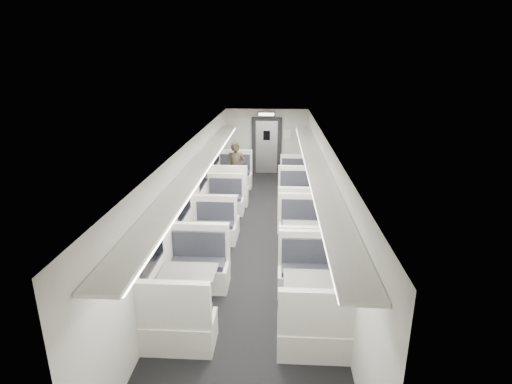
# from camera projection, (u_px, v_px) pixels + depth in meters

# --- Properties ---
(room) EXTENTS (3.24, 12.24, 2.64)m
(room) POSITION_uv_depth(u_px,v_px,m) (258.00, 192.00, 9.15)
(room) COLOR black
(room) RESTS_ON ground
(booth_left_a) EXTENTS (1.13, 2.30, 1.23)m
(booth_left_a) POSITION_uv_depth(u_px,v_px,m) (232.00, 182.00, 12.57)
(booth_left_a) COLOR white
(booth_left_a) RESTS_ON room
(booth_left_b) EXTENTS (1.01, 2.05, 1.10)m
(booth_left_b) POSITION_uv_depth(u_px,v_px,m) (222.00, 210.00, 10.35)
(booth_left_b) COLOR white
(booth_left_b) RESTS_ON room
(booth_left_c) EXTENTS (0.99, 2.00, 1.07)m
(booth_left_c) POSITION_uv_depth(u_px,v_px,m) (210.00, 241.00, 8.61)
(booth_left_c) COLOR white
(booth_left_c) RESTS_ON room
(booth_left_d) EXTENTS (1.10, 2.24, 1.20)m
(booth_left_d) POSITION_uv_depth(u_px,v_px,m) (189.00, 291.00, 6.64)
(booth_left_d) COLOR white
(booth_left_d) RESTS_ON room
(booth_right_a) EXTENTS (0.96, 1.96, 1.05)m
(booth_right_a) POSITION_uv_depth(u_px,v_px,m) (295.00, 182.00, 12.81)
(booth_right_a) COLOR white
(booth_right_a) RESTS_ON room
(booth_right_b) EXTENTS (1.10, 2.23, 1.19)m
(booth_right_b) POSITION_uv_depth(u_px,v_px,m) (298.00, 204.00, 10.71)
(booth_right_b) COLOR white
(booth_right_b) RESTS_ON room
(booth_right_c) EXTENTS (1.04, 2.12, 1.13)m
(booth_right_c) POSITION_uv_depth(u_px,v_px,m) (303.00, 241.00, 8.54)
(booth_right_c) COLOR white
(booth_right_c) RESTS_ON room
(booth_right_d) EXTENTS (1.06, 2.14, 1.14)m
(booth_right_d) POSITION_uv_depth(u_px,v_px,m) (310.00, 298.00, 6.47)
(booth_right_d) COLOR white
(booth_right_d) RESTS_ON room
(passenger) EXTENTS (0.65, 0.47, 1.69)m
(passenger) POSITION_uv_depth(u_px,v_px,m) (236.00, 169.00, 12.45)
(passenger) COLOR black
(passenger) RESTS_ON room
(window_a) EXTENTS (0.02, 1.18, 0.84)m
(window_a) POSITION_uv_depth(u_px,v_px,m) (216.00, 152.00, 12.41)
(window_a) COLOR black
(window_a) RESTS_ON room
(window_b) EXTENTS (0.02, 1.18, 0.84)m
(window_b) POSITION_uv_depth(u_px,v_px,m) (203.00, 171.00, 10.32)
(window_b) COLOR black
(window_b) RESTS_ON room
(window_c) EXTENTS (0.02, 1.18, 0.84)m
(window_c) POSITION_uv_depth(u_px,v_px,m) (184.00, 198.00, 8.24)
(window_c) COLOR black
(window_c) RESTS_ON room
(window_d) EXTENTS (0.02, 1.18, 0.84)m
(window_d) POSITION_uv_depth(u_px,v_px,m) (152.00, 245.00, 6.15)
(window_d) COLOR black
(window_d) RESTS_ON room
(luggage_rack_left) EXTENTS (0.46, 10.40, 0.09)m
(luggage_rack_left) POSITION_uv_depth(u_px,v_px,m) (201.00, 164.00, 8.71)
(luggage_rack_left) COLOR white
(luggage_rack_left) RESTS_ON room
(luggage_rack_right) EXTENTS (0.46, 10.40, 0.09)m
(luggage_rack_right) POSITION_uv_depth(u_px,v_px,m) (315.00, 165.00, 8.58)
(luggage_rack_right) COLOR white
(luggage_rack_right) RESTS_ON room
(vestibule_door) EXTENTS (1.10, 0.13, 2.10)m
(vestibule_door) POSITION_uv_depth(u_px,v_px,m) (267.00, 146.00, 14.83)
(vestibule_door) COLOR black
(vestibule_door) RESTS_ON room
(exit_sign) EXTENTS (0.62, 0.12, 0.16)m
(exit_sign) POSITION_uv_depth(u_px,v_px,m) (266.00, 114.00, 13.98)
(exit_sign) COLOR black
(exit_sign) RESTS_ON room
(wall_notice) EXTENTS (0.32, 0.02, 0.40)m
(wall_notice) POSITION_uv_depth(u_px,v_px,m) (287.00, 134.00, 14.63)
(wall_notice) COLOR silver
(wall_notice) RESTS_ON room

